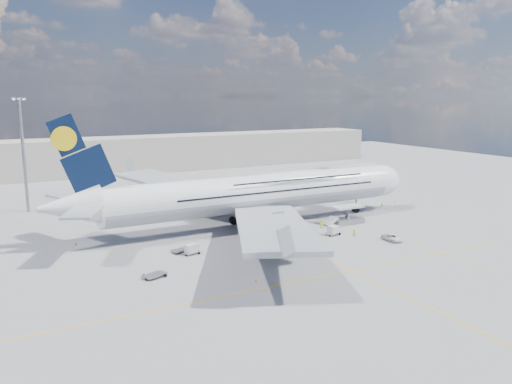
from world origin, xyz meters
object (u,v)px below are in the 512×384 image
catering_truck_outer (143,191)px  dolly_row_b (192,249)px  baggage_tug (250,239)px  cone_wing_right_inner (274,254)px  cone_nose (395,202)px  airliner (259,192)px  dolly_nose_near (296,226)px  light_mast (23,154)px  jet_bridge (344,174)px  crew_tug (289,253)px  cargo_loader (346,218)px  crew_wing (266,241)px  crew_nose (382,204)px  dolly_row_a (182,250)px  service_van (392,238)px  cone_wing_left_inner (188,214)px  dolly_row_c (252,246)px  dolly_back (155,275)px  crew_loader (354,233)px  cone_wing_left_outer (184,203)px  crew_van (322,224)px  dolly_nose_far (333,230)px  cone_tail (76,244)px  cone_wing_right_outer (256,281)px

catering_truck_outer → dolly_row_b: bearing=-60.0°
baggage_tug → cone_wing_right_inner: baggage_tug is taller
catering_truck_outer → cone_nose: 63.67m
airliner → dolly_nose_near: airliner is taller
light_mast → baggage_tug: 57.39m
jet_bridge → crew_tug: (-35.21, -31.72, -5.94)m
cargo_loader → crew_wing: (-22.26, -6.06, -0.30)m
crew_nose → crew_wing: bearing=168.8°
dolly_row_a → crew_nose: size_ratio=2.26×
baggage_tug → service_van: bearing=-48.7°
light_mast → service_van: light_mast is taller
cone_wing_left_inner → dolly_row_b: bearing=-109.1°
airliner → dolly_row_c: (-9.09, -14.74, -5.94)m
dolly_row_b → crew_nose: dolly_row_b is taller
dolly_row_c → crew_tug: size_ratio=1.58×
crew_tug → cone_nose: crew_tug is taller
dolly_row_a → service_van: size_ratio=0.87×
dolly_back → service_van: 43.23m
dolly_nose_near → crew_tug: 16.86m
dolly_nose_near → crew_loader: size_ratio=2.20×
cone_wing_left_inner → cone_wing_left_outer: cone_wing_left_inner is taller
crew_van → cone_wing_left_inner: crew_van is taller
dolly_back → dolly_nose_near: 33.61m
catering_truck_outer → service_van: size_ratio=1.53×
dolly_nose_far → cone_wing_left_inner: bearing=106.8°
airliner → light_mast: bearing=139.0°
light_mast → dolly_nose_near: 62.58m
dolly_nose_near → cone_tail: dolly_nose_near is taller
catering_truck_outer → service_van: catering_truck_outer is taller
crew_nose → cone_tail: bearing=147.3°
crew_van → cone_nose: (29.65, 11.23, -0.53)m
dolly_nose_near → cone_wing_left_inner: dolly_nose_near is taller
dolly_row_b → jet_bridge: bearing=9.5°
cone_nose → cone_tail: cone_nose is taller
dolly_row_a → crew_tug: size_ratio=2.02×
crew_nose → cone_wing_right_outer: size_ratio=3.22×
crew_loader → crew_tug: crew_tug is taller
crew_nose → cone_wing_left_outer: size_ratio=3.26×
dolly_nose_near → crew_tug: dolly_nose_near is taller
dolly_row_b → dolly_nose_near: (23.01, 4.21, 0.19)m
light_mast → crew_van: bearing=-40.3°
airliner → cargo_loader: bearing=-23.2°
dolly_row_a → cone_wing_left_outer: (13.40, 36.47, -0.15)m
cargo_loader → crew_tug: cargo_loader is taller
crew_loader → cone_tail: 50.00m
dolly_row_b → crew_van: bearing=-7.9°
crew_nose → crew_tug: bearing=178.0°
airliner → cone_wing_right_outer: 32.14m
jet_bridge → dolly_nose_near: size_ratio=5.64×
jet_bridge → cargo_loader: jet_bridge is taller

